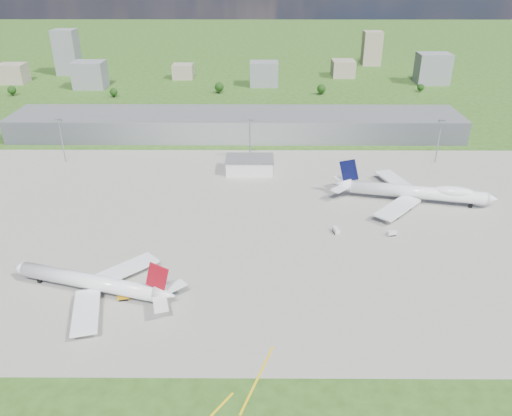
{
  "coord_description": "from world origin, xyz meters",
  "views": [
    {
      "loc": [
        15.06,
        -161.89,
        110.08
      ],
      "look_at": [
        13.97,
        36.93,
        9.0
      ],
      "focal_mm": 35.0,
      "sensor_mm": 36.0,
      "label": 1
    }
  ],
  "objects_px": {
    "airliner_red_twin": "(94,283)",
    "tug_yellow": "(123,297)",
    "airliner_blue_quad": "(417,192)",
    "van_white_far": "(392,234)",
    "van_white_near": "(336,231)"
  },
  "relations": [
    {
      "from": "van_white_near",
      "to": "airliner_blue_quad",
      "type": "bearing_deg",
      "value": -68.02
    },
    {
      "from": "tug_yellow",
      "to": "van_white_near",
      "type": "relative_size",
      "value": 0.87
    },
    {
      "from": "airliner_red_twin",
      "to": "tug_yellow",
      "type": "xyz_separation_m",
      "value": [
        11.01,
        -3.28,
        -3.85
      ]
    },
    {
      "from": "tug_yellow",
      "to": "van_white_far",
      "type": "xyz_separation_m",
      "value": [
        106.81,
        46.09,
        0.08
      ]
    },
    {
      "from": "van_white_far",
      "to": "airliner_red_twin",
      "type": "bearing_deg",
      "value": -173.63
    },
    {
      "from": "airliner_red_twin",
      "to": "tug_yellow",
      "type": "relative_size",
      "value": 14.94
    },
    {
      "from": "tug_yellow",
      "to": "van_white_far",
      "type": "bearing_deg",
      "value": 12.19
    },
    {
      "from": "airliner_red_twin",
      "to": "airliner_blue_quad",
      "type": "height_order",
      "value": "airliner_blue_quad"
    },
    {
      "from": "tug_yellow",
      "to": "airliner_blue_quad",
      "type": "bearing_deg",
      "value": 20.91
    },
    {
      "from": "airliner_red_twin",
      "to": "van_white_near",
      "type": "xyz_separation_m",
      "value": [
        93.5,
        44.99,
        -3.64
      ]
    },
    {
      "from": "van_white_near",
      "to": "tug_yellow",
      "type": "bearing_deg",
      "value": 107.15
    },
    {
      "from": "airliner_blue_quad",
      "to": "van_white_far",
      "type": "xyz_separation_m",
      "value": [
        -19.45,
        -33.01,
        -4.57
      ]
    },
    {
      "from": "van_white_near",
      "to": "van_white_far",
      "type": "xyz_separation_m",
      "value": [
        24.32,
        -2.18,
        -0.13
      ]
    },
    {
      "from": "tug_yellow",
      "to": "van_white_near",
      "type": "bearing_deg",
      "value": 19.18
    },
    {
      "from": "van_white_near",
      "to": "van_white_far",
      "type": "relative_size",
      "value": 1.16
    }
  ]
}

